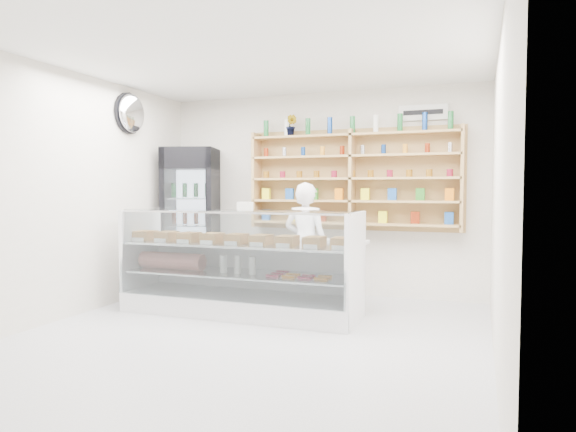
% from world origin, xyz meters
% --- Properties ---
extents(room, '(5.00, 5.00, 5.00)m').
position_xyz_m(room, '(0.00, 0.00, 1.40)').
color(room, silver).
rests_on(room, ground).
extents(display_counter, '(2.80, 0.83, 1.22)m').
position_xyz_m(display_counter, '(-0.50, 0.96, 0.34)').
color(display_counter, white).
rests_on(display_counter, floor).
extents(shop_worker, '(0.59, 0.41, 1.54)m').
position_xyz_m(shop_worker, '(0.07, 1.67, 0.77)').
color(shop_worker, white).
rests_on(shop_worker, floor).
extents(drinks_cooler, '(0.92, 0.90, 2.05)m').
position_xyz_m(drinks_cooler, '(-1.84, 2.09, 1.03)').
color(drinks_cooler, black).
rests_on(drinks_cooler, floor).
extents(wall_shelving, '(2.84, 0.28, 1.33)m').
position_xyz_m(wall_shelving, '(0.50, 2.34, 1.59)').
color(wall_shelving, tan).
rests_on(wall_shelving, back_wall).
extents(potted_plant, '(0.19, 0.17, 0.29)m').
position_xyz_m(potted_plant, '(-0.37, 2.34, 2.34)').
color(potted_plant, '#1E6626').
rests_on(potted_plant, wall_shelving).
extents(security_mirror, '(0.15, 0.50, 0.50)m').
position_xyz_m(security_mirror, '(-2.17, 1.20, 2.45)').
color(security_mirror, silver).
rests_on(security_mirror, left_wall).
extents(wall_sign, '(0.62, 0.03, 0.20)m').
position_xyz_m(wall_sign, '(1.40, 2.47, 2.45)').
color(wall_sign, white).
rests_on(wall_sign, back_wall).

